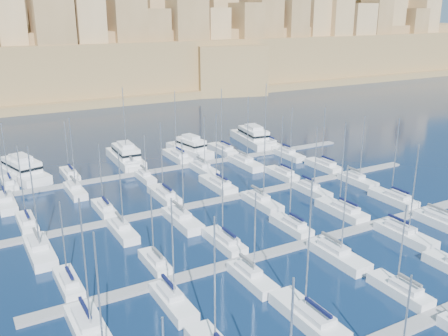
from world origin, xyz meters
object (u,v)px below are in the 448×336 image
sailboat_2 (309,317)px  motor_yacht_b (126,156)px  motor_yacht_a (21,170)px  motor_yacht_c (190,148)px  motor_yacht_d (253,137)px

sailboat_2 → motor_yacht_b: (2.27, 69.04, 0.94)m
sailboat_2 → motor_yacht_a: bearing=106.0°
motor_yacht_a → motor_yacht_b: size_ratio=1.13×
motor_yacht_a → motor_yacht_c: size_ratio=1.26×
sailboat_2 → motor_yacht_d: 79.05m
motor_yacht_b → motor_yacht_d: 34.89m
sailboat_2 → motor_yacht_b: 69.09m
motor_yacht_b → motor_yacht_d: size_ratio=0.90×
sailboat_2 → motor_yacht_d: bearing=62.0°
motor_yacht_c → motor_yacht_d: bearing=5.1°
motor_yacht_c → motor_yacht_d: 19.12m
motor_yacht_a → motor_yacht_b: 22.36m
motor_yacht_b → motor_yacht_c: size_ratio=1.12×
sailboat_2 → motor_yacht_c: size_ratio=1.16×
motor_yacht_b → motor_yacht_a: bearing=178.1°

